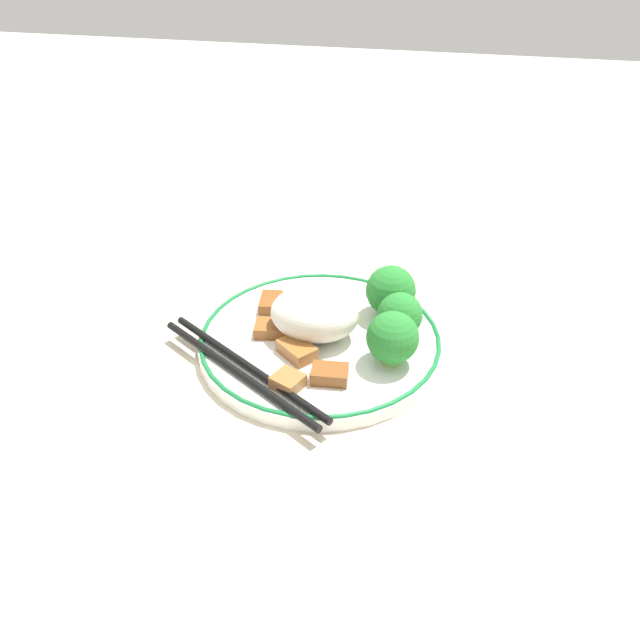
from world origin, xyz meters
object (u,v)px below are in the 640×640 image
plate (320,340)px  broccoli_back_right (391,291)px  broccoli_back_left (393,338)px  chopsticks (242,369)px  broccoli_back_center (400,315)px

plate → broccoli_back_right: 0.09m
broccoli_back_left → broccoli_back_right: bearing=98.6°
broccoli_back_left → chopsticks: bearing=-161.3°
broccoli_back_left → chopsticks: (-0.14, -0.05, -0.03)m
plate → broccoli_back_center: bearing=9.2°
plate → broccoli_back_left: 0.09m
plate → chopsticks: bearing=-129.0°
chopsticks → broccoli_back_left: bearing=18.7°
broccoli_back_center → broccoli_back_right: bearing=109.3°
plate → broccoli_back_center: (0.08, 0.01, 0.03)m
plate → chopsticks: size_ratio=1.27×
broccoli_back_right → chopsticks: size_ratio=0.29×
broccoli_back_left → broccoli_back_right: (-0.01, 0.08, 0.00)m
plate → broccoli_back_right: size_ratio=4.38×
chopsticks → broccoli_back_center: bearing=31.9°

